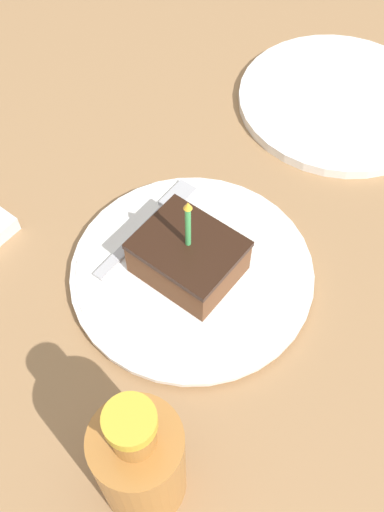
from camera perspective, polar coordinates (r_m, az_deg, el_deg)
ground_plane at (r=0.70m, az=2.65°, el=-3.12°), size 2.40×2.40×0.04m
plate at (r=0.67m, az=-0.00°, el=-1.52°), size 0.27×0.27×0.02m
cake_slice at (r=0.65m, az=-0.36°, el=-0.04°), size 0.09×0.11×0.12m
fork at (r=0.70m, az=-3.78°, el=3.29°), size 0.17×0.02×0.00m
bottle at (r=0.52m, az=-4.96°, el=-18.93°), size 0.08×0.08×0.18m
side_plate at (r=0.89m, az=13.80°, el=14.18°), size 0.28×0.28×0.01m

